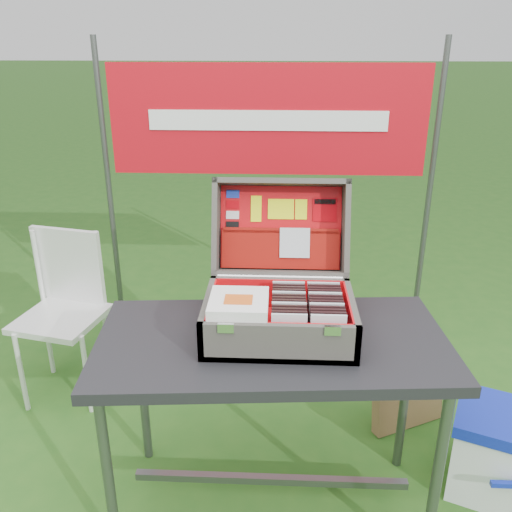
{
  "coord_description": "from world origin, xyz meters",
  "views": [
    {
      "loc": [
        0.07,
        -1.69,
        1.69
      ],
      "look_at": [
        -0.01,
        0.1,
        0.96
      ],
      "focal_mm": 38.0,
      "sensor_mm": 36.0,
      "label": 1
    }
  ],
  "objects_px": {
    "table": "(271,426)",
    "cooler": "(507,455)",
    "cardboard_box": "(408,389)",
    "chair": "(61,320)",
    "suitcase": "(280,267)"
  },
  "relations": [
    {
      "from": "table",
      "to": "cooler",
      "type": "height_order",
      "value": "table"
    },
    {
      "from": "cardboard_box",
      "to": "chair",
      "type": "bearing_deg",
      "value": 147.82
    },
    {
      "from": "chair",
      "to": "cooler",
      "type": "bearing_deg",
      "value": -3.56
    },
    {
      "from": "table",
      "to": "cooler",
      "type": "relative_size",
      "value": 2.9
    },
    {
      "from": "cooler",
      "to": "cardboard_box",
      "type": "bearing_deg",
      "value": 148.94
    },
    {
      "from": "suitcase",
      "to": "cooler",
      "type": "height_order",
      "value": "suitcase"
    },
    {
      "from": "cooler",
      "to": "chair",
      "type": "distance_m",
      "value": 2.05
    },
    {
      "from": "cooler",
      "to": "cardboard_box",
      "type": "height_order",
      "value": "cardboard_box"
    },
    {
      "from": "cooler",
      "to": "chair",
      "type": "height_order",
      "value": "chair"
    },
    {
      "from": "table",
      "to": "cardboard_box",
      "type": "height_order",
      "value": "table"
    },
    {
      "from": "chair",
      "to": "cardboard_box",
      "type": "distance_m",
      "value": 1.69
    },
    {
      "from": "cooler",
      "to": "table",
      "type": "bearing_deg",
      "value": -150.8
    },
    {
      "from": "table",
      "to": "suitcase",
      "type": "height_order",
      "value": "suitcase"
    },
    {
      "from": "table",
      "to": "cooler",
      "type": "bearing_deg",
      "value": 2.13
    },
    {
      "from": "table",
      "to": "chair",
      "type": "relative_size",
      "value": 1.45
    }
  ]
}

